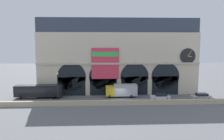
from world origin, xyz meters
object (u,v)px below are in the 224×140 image
bus_west (39,91)px  box_truck_center (122,90)px  street_lamp_quayside (58,84)px  car_mideast (160,97)px  car_east (201,96)px

bus_west → box_truck_center: bearing=-0.2°
box_truck_center → street_lamp_quayside: bearing=-156.0°
car_mideast → box_truck_center: bearing=159.5°
bus_west → car_mideast: 28.55m
street_lamp_quayside → box_truck_center: bearing=24.0°
bus_west → box_truck_center: size_ratio=1.47×
bus_west → street_lamp_quayside: size_ratio=1.59×
bus_west → car_mideast: bearing=-6.6°
box_truck_center → car_east: size_ratio=1.70×
bus_west → box_truck_center: box_truck_center is taller
car_mideast → street_lamp_quayside: 23.12m
bus_west → street_lamp_quayside: street_lamp_quayside is taller
box_truck_center → car_mideast: (8.59, -3.22, -0.90)m
bus_west → street_lamp_quayside: 8.90m
box_truck_center → car_east: bearing=-11.0°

